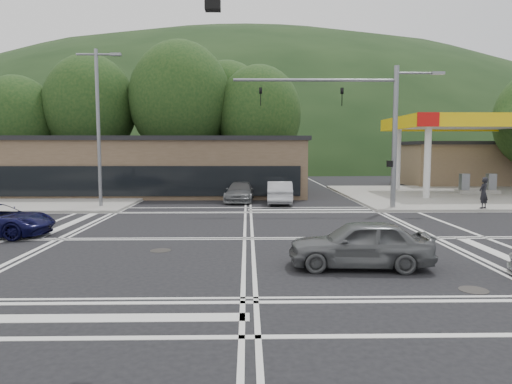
{
  "coord_description": "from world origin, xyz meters",
  "views": [
    {
      "loc": [
        -0.04,
        -17.27,
        3.46
      ],
      "look_at": [
        0.37,
        4.2,
        1.4
      ],
      "focal_mm": 32.0,
      "sensor_mm": 36.0,
      "label": 1
    }
  ],
  "objects_px": {
    "car_grey_center": "(360,244)",
    "pedestrian": "(484,193)",
    "car_queue_b": "(270,183)",
    "car_queue_a": "(280,192)",
    "car_northbound": "(240,192)"
  },
  "relations": [
    {
      "from": "car_grey_center",
      "to": "pedestrian",
      "type": "relative_size",
      "value": 2.38
    },
    {
      "from": "car_queue_b",
      "to": "pedestrian",
      "type": "relative_size",
      "value": 2.63
    },
    {
      "from": "car_grey_center",
      "to": "pedestrian",
      "type": "xyz_separation_m",
      "value": [
        9.78,
        11.81,
        0.31
      ]
    },
    {
      "from": "pedestrian",
      "to": "car_queue_b",
      "type": "bearing_deg",
      "value": -79.25
    },
    {
      "from": "car_grey_center",
      "to": "car_queue_a",
      "type": "xyz_separation_m",
      "value": [
        -1.24,
        15.42,
        0.01
      ]
    },
    {
      "from": "car_grey_center",
      "to": "car_queue_b",
      "type": "bearing_deg",
      "value": -172.3
    },
    {
      "from": "car_queue_a",
      "to": "car_northbound",
      "type": "distance_m",
      "value": 2.77
    },
    {
      "from": "car_grey_center",
      "to": "pedestrian",
      "type": "height_order",
      "value": "pedestrian"
    },
    {
      "from": "car_queue_a",
      "to": "pedestrian",
      "type": "relative_size",
      "value": 2.5
    },
    {
      "from": "car_queue_a",
      "to": "car_queue_b",
      "type": "height_order",
      "value": "car_queue_b"
    },
    {
      "from": "car_queue_a",
      "to": "car_queue_b",
      "type": "relative_size",
      "value": 0.95
    },
    {
      "from": "car_northbound",
      "to": "car_grey_center",
      "type": "bearing_deg",
      "value": -72.31
    },
    {
      "from": "car_grey_center",
      "to": "car_queue_a",
      "type": "relative_size",
      "value": 0.95
    },
    {
      "from": "pedestrian",
      "to": "car_northbound",
      "type": "bearing_deg",
      "value": -56.22
    },
    {
      "from": "car_queue_b",
      "to": "pedestrian",
      "type": "xyz_separation_m",
      "value": [
        11.32,
        -10.47,
        0.24
      ]
    }
  ]
}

